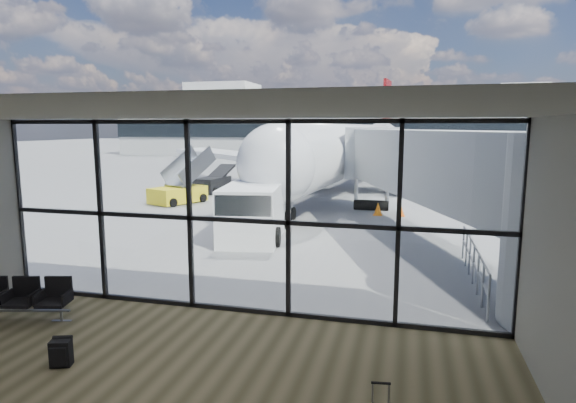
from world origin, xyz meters
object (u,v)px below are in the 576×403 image
at_px(seating_row, 24,297).
at_px(service_van, 254,210).
at_px(backpack, 61,353).
at_px(mobile_stairs, 179,192).
at_px(airliner, 354,149).
at_px(belt_loader, 213,184).

height_order(seating_row, service_van, service_van).
xyz_separation_m(backpack, service_van, (0.16, 10.75, 0.82)).
bearing_deg(seating_row, backpack, -49.42).
relative_size(service_van, mobile_stairs, 1.28).
xyz_separation_m(backpack, airliner, (2.12, 27.64, 2.46)).
xyz_separation_m(seating_row, belt_loader, (-4.30, 21.04, 0.05)).
xyz_separation_m(backpack, belt_loader, (-6.63, 22.71, 0.32)).
bearing_deg(airliner, mobile_stairs, -126.92).
height_order(backpack, service_van, service_van).
height_order(seating_row, mobile_stairs, mobile_stairs).
relative_size(backpack, mobile_stairs, 0.14).
bearing_deg(airliner, backpack, -88.64).
bearing_deg(belt_loader, mobile_stairs, -85.51).
bearing_deg(airliner, service_van, -90.87).
height_order(service_van, belt_loader, service_van).
bearing_deg(service_van, belt_loader, 110.76).
distance_m(seating_row, belt_loader, 21.47).
relative_size(airliner, service_van, 6.77).
relative_size(belt_loader, mobile_stairs, 0.98).
relative_size(backpack, airliner, 0.02).
xyz_separation_m(seating_row, airliner, (4.44, 25.97, 2.19)).
relative_size(airliner, belt_loader, 8.91).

